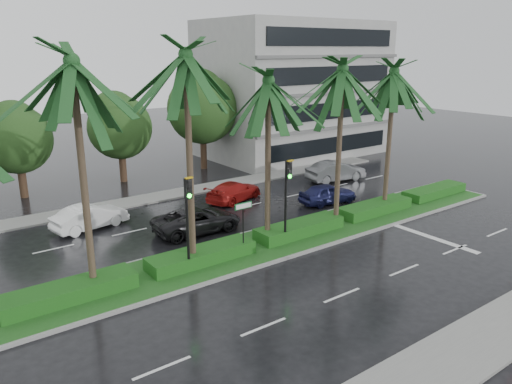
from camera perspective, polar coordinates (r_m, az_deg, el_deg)
ground at (r=24.24m, az=1.18°, el=-7.29°), size 120.00×120.00×0.00m
near_sidewalk at (r=18.24m, az=22.17°, el=-16.85°), size 40.00×2.40×0.12m
far_sidewalk at (r=33.94m, az=-11.33°, el=-0.60°), size 40.00×2.00×0.12m
median at (r=24.95m, az=-0.23°, el=-6.40°), size 36.00×4.00×0.15m
hedge at (r=24.81m, az=-0.23°, el=-5.61°), size 35.20×1.40×0.60m
lane_markings at (r=25.79m, az=7.14°, el=-5.93°), size 34.00×13.06×0.01m
palm_row at (r=22.41m, az=-2.91°, el=11.71°), size 26.30×4.20×10.04m
signal_median_left at (r=21.36m, az=-7.78°, el=-2.13°), size 0.34×0.42×4.36m
signal_median_right at (r=24.35m, az=3.58°, el=0.28°), size 0.34×0.42×4.36m
street_sign at (r=23.28m, az=-1.46°, el=-2.70°), size 0.95×0.09×2.60m
bg_trees at (r=38.10m, az=-15.14°, el=8.14°), size 33.00×5.65×8.16m
building at (r=47.10m, az=4.21°, el=11.64°), size 16.00×10.00×12.00m
car_white at (r=29.02m, az=-18.46°, el=-2.71°), size 2.17×4.34×1.37m
car_darkgrey at (r=27.24m, az=-6.74°, el=-3.20°), size 2.48×4.96×1.35m
car_red at (r=32.64m, az=-2.54°, el=0.09°), size 3.10×4.73×1.27m
car_blue at (r=32.36m, az=8.18°, el=-0.17°), size 2.04×4.01×1.31m
car_grey at (r=37.95m, az=9.10°, el=2.38°), size 2.31×4.79×1.51m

